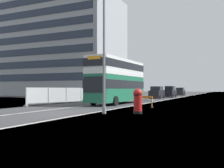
# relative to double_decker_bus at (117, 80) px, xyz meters

# --- Properties ---
(ground) EXTENTS (140.00, 280.00, 0.10)m
(ground) POSITION_rel_double_decker_bus_xyz_m (1.25, -12.33, -2.76)
(ground) COLOR #38383A
(double_decker_bus) EXTENTS (3.03, 10.97, 5.09)m
(double_decker_bus) POSITION_rel_double_decker_bus_xyz_m (0.00, 0.00, 0.00)
(double_decker_bus) COLOR #196042
(double_decker_bus) RESTS_ON ground
(lamppost_foreground) EXTENTS (0.29, 0.70, 8.73)m
(lamppost_foreground) POSITION_rel_double_decker_bus_xyz_m (3.88, -11.26, 1.42)
(lamppost_foreground) COLOR gray
(lamppost_foreground) RESTS_ON ground
(red_pillar_postbox) EXTENTS (0.65, 0.65, 1.76)m
(red_pillar_postbox) POSITION_rel_double_decker_bus_xyz_m (5.99, -10.20, -1.75)
(red_pillar_postbox) COLOR black
(red_pillar_postbox) RESTS_ON ground
(roadworks_barrier) EXTENTS (1.55, 0.65, 1.06)m
(roadworks_barrier) POSITION_rel_double_decker_bus_xyz_m (4.64, -4.20, -2.07)
(roadworks_barrier) COLOR orange
(roadworks_barrier) RESTS_ON ground
(construction_site_fence) EXTENTS (0.44, 17.20, 1.91)m
(construction_site_fence) POSITION_rel_double_decker_bus_xyz_m (-6.33, 0.53, -1.80)
(construction_site_fence) COLOR #A8AAAD
(construction_site_fence) RESTS_ON ground
(car_oncoming_near) EXTENTS (2.07, 4.45, 2.15)m
(car_oncoming_near) POSITION_rel_double_decker_bus_xyz_m (-0.19, 18.16, -1.70)
(car_oncoming_near) COLOR black
(car_oncoming_near) RESTS_ON ground
(car_receding_mid) EXTENTS (1.95, 4.52, 2.26)m
(car_receding_mid) POSITION_rel_double_decker_bus_xyz_m (0.76, 24.89, -1.65)
(car_receding_mid) COLOR black
(car_receding_mid) RESTS_ON ground
(car_receding_far) EXTENTS (1.91, 4.44, 2.02)m
(car_receding_far) POSITION_rel_double_decker_bus_xyz_m (-4.20, 31.75, -1.75)
(car_receding_far) COLOR silver
(car_receding_far) RESTS_ON ground
(car_far_side) EXTENTS (2.09, 4.13, 2.01)m
(car_far_side) POSITION_rel_double_decker_bus_xyz_m (0.22, 39.44, -1.76)
(car_far_side) COLOR black
(car_far_side) RESTS_ON ground
(bare_tree_far_verge_near) EXTENTS (2.43, 2.00, 4.25)m
(bare_tree_far_verge_near) POSITION_rel_double_decker_bus_xyz_m (-13.34, 22.73, -0.60)
(bare_tree_far_verge_near) COLOR #4C3D2D
(bare_tree_far_verge_near) RESTS_ON ground
(bare_tree_far_verge_mid) EXTENTS (2.73, 3.13, 4.32)m
(bare_tree_far_verge_mid) POSITION_rel_double_decker_bus_xyz_m (-14.41, 34.62, -0.55)
(bare_tree_far_verge_mid) COLOR #4C3D2D
(bare_tree_far_verge_mid) RESTS_ON ground
(bare_tree_far_verge_far) EXTENTS (2.85, 2.72, 4.98)m
(bare_tree_far_verge_far) POSITION_rel_double_decker_bus_xyz_m (-13.63, 35.68, -0.09)
(bare_tree_far_verge_far) COLOR #4C3D2D
(bare_tree_far_verge_far) RESTS_ON ground
(backdrop_office_block) EXTENTS (32.00, 17.25, 24.14)m
(backdrop_office_block) POSITION_rel_double_decker_bus_xyz_m (-29.15, 28.23, 9.37)
(backdrop_office_block) COLOR gray
(backdrop_office_block) RESTS_ON ground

